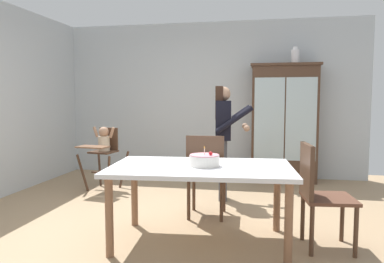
{
  "coord_description": "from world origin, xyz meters",
  "views": [
    {
      "loc": [
        0.94,
        -3.85,
        1.37
      ],
      "look_at": [
        0.04,
        0.7,
        0.95
      ],
      "focal_mm": 34.32,
      "sensor_mm": 36.0,
      "label": 1
    }
  ],
  "objects_px": {
    "dining_table": "(201,175)",
    "ceramic_vase": "(295,56)",
    "high_chair_with_toddler": "(104,146)",
    "dining_chair_right_end": "(317,188)",
    "china_cabinet": "(284,123)",
    "birthday_cake": "(204,160)",
    "adult_person": "(224,128)",
    "dining_chair_far_side": "(206,170)"
  },
  "relations": [
    {
      "from": "dining_table",
      "to": "ceramic_vase",
      "type": "bearing_deg",
      "value": 69.93
    },
    {
      "from": "high_chair_with_toddler",
      "to": "dining_chair_right_end",
      "type": "bearing_deg",
      "value": -22.29
    },
    {
      "from": "china_cabinet",
      "to": "high_chair_with_toddler",
      "type": "height_order",
      "value": "china_cabinet"
    },
    {
      "from": "ceramic_vase",
      "to": "dining_chair_right_end",
      "type": "relative_size",
      "value": 0.28
    },
    {
      "from": "dining_table",
      "to": "dining_chair_right_end",
      "type": "relative_size",
      "value": 1.83
    },
    {
      "from": "birthday_cake",
      "to": "dining_chair_right_end",
      "type": "distance_m",
      "value": 1.05
    },
    {
      "from": "china_cabinet",
      "to": "dining_table",
      "type": "distance_m",
      "value": 3.04
    },
    {
      "from": "adult_person",
      "to": "birthday_cake",
      "type": "height_order",
      "value": "adult_person"
    },
    {
      "from": "adult_person",
      "to": "ceramic_vase",
      "type": "bearing_deg",
      "value": -43.35
    },
    {
      "from": "high_chair_with_toddler",
      "to": "dining_table",
      "type": "relative_size",
      "value": 0.54
    },
    {
      "from": "china_cabinet",
      "to": "adult_person",
      "type": "xyz_separation_m",
      "value": [
        -0.86,
        -1.33,
        -0.0
      ]
    },
    {
      "from": "china_cabinet",
      "to": "birthday_cake",
      "type": "height_order",
      "value": "china_cabinet"
    },
    {
      "from": "dining_chair_right_end",
      "to": "ceramic_vase",
      "type": "bearing_deg",
      "value": -6.0
    },
    {
      "from": "dining_chair_far_side",
      "to": "ceramic_vase",
      "type": "bearing_deg",
      "value": -118.86
    },
    {
      "from": "birthday_cake",
      "to": "ceramic_vase",
      "type": "bearing_deg",
      "value": 70.57
    },
    {
      "from": "dining_chair_right_end",
      "to": "dining_chair_far_side",
      "type": "bearing_deg",
      "value": 54.68
    },
    {
      "from": "high_chair_with_toddler",
      "to": "dining_chair_far_side",
      "type": "bearing_deg",
      "value": -23.1
    },
    {
      "from": "ceramic_vase",
      "to": "dining_table",
      "type": "distance_m",
      "value": 3.37
    },
    {
      "from": "adult_person",
      "to": "dining_chair_far_side",
      "type": "xyz_separation_m",
      "value": [
        -0.11,
        -0.84,
        -0.41
      ]
    },
    {
      "from": "high_chair_with_toddler",
      "to": "dining_table",
      "type": "height_order",
      "value": "high_chair_with_toddler"
    },
    {
      "from": "dining_chair_far_side",
      "to": "dining_chair_right_end",
      "type": "xyz_separation_m",
      "value": [
        1.12,
        -0.63,
        0.0
      ]
    },
    {
      "from": "adult_person",
      "to": "dining_chair_far_side",
      "type": "height_order",
      "value": "adult_person"
    },
    {
      "from": "china_cabinet",
      "to": "dining_chair_far_side",
      "type": "relative_size",
      "value": 2.01
    },
    {
      "from": "ceramic_vase",
      "to": "dining_chair_right_end",
      "type": "distance_m",
      "value": 3.18
    },
    {
      "from": "china_cabinet",
      "to": "birthday_cake",
      "type": "bearing_deg",
      "value": -106.73
    },
    {
      "from": "birthday_cake",
      "to": "dining_chair_right_end",
      "type": "bearing_deg",
      "value": 4.86
    },
    {
      "from": "high_chair_with_toddler",
      "to": "dining_chair_far_side",
      "type": "xyz_separation_m",
      "value": [
        1.72,
        -1.05,
        -0.1
      ]
    },
    {
      "from": "dining_table",
      "to": "dining_chair_right_end",
      "type": "xyz_separation_m",
      "value": [
        1.06,
        0.08,
        -0.1
      ]
    },
    {
      "from": "dining_chair_far_side",
      "to": "dining_chair_right_end",
      "type": "relative_size",
      "value": 1.0
    },
    {
      "from": "birthday_cake",
      "to": "dining_chair_far_side",
      "type": "relative_size",
      "value": 0.29
    },
    {
      "from": "adult_person",
      "to": "birthday_cake",
      "type": "distance_m",
      "value": 1.56
    },
    {
      "from": "china_cabinet",
      "to": "dining_chair_far_side",
      "type": "xyz_separation_m",
      "value": [
        -0.96,
        -2.17,
        -0.42
      ]
    },
    {
      "from": "china_cabinet",
      "to": "high_chair_with_toddler",
      "type": "distance_m",
      "value": 2.93
    },
    {
      "from": "ceramic_vase",
      "to": "birthday_cake",
      "type": "bearing_deg",
      "value": -109.43
    },
    {
      "from": "china_cabinet",
      "to": "dining_chair_far_side",
      "type": "bearing_deg",
      "value": -113.94
    },
    {
      "from": "birthday_cake",
      "to": "dining_table",
      "type": "bearing_deg",
      "value": 172.22
    },
    {
      "from": "ceramic_vase",
      "to": "dining_table",
      "type": "xyz_separation_m",
      "value": [
        -1.05,
        -2.88,
        -1.39
      ]
    },
    {
      "from": "china_cabinet",
      "to": "high_chair_with_toddler",
      "type": "xyz_separation_m",
      "value": [
        -2.68,
        -1.13,
        -0.32
      ]
    },
    {
      "from": "china_cabinet",
      "to": "dining_chair_far_side",
      "type": "height_order",
      "value": "china_cabinet"
    },
    {
      "from": "high_chair_with_toddler",
      "to": "china_cabinet",
      "type": "bearing_deg",
      "value": 30.99
    },
    {
      "from": "ceramic_vase",
      "to": "high_chair_with_toddler",
      "type": "xyz_separation_m",
      "value": [
        -2.83,
        -1.13,
        -1.4
      ]
    },
    {
      "from": "high_chair_with_toddler",
      "to": "dining_table",
      "type": "distance_m",
      "value": 2.5
    }
  ]
}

